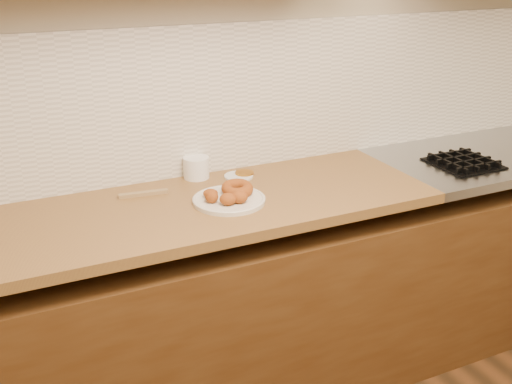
# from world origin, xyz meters

# --- Properties ---
(wall_back) EXTENTS (4.00, 0.02, 2.70)m
(wall_back) POSITION_xyz_m (0.00, 2.00, 1.35)
(wall_back) COLOR tan
(wall_back) RESTS_ON ground
(base_cabinet) EXTENTS (3.60, 0.60, 0.77)m
(base_cabinet) POSITION_xyz_m (0.00, 1.69, 0.39)
(base_cabinet) COLOR #503218
(base_cabinet) RESTS_ON floor
(butcher_block) EXTENTS (2.30, 0.62, 0.04)m
(butcher_block) POSITION_xyz_m (-0.65, 1.69, 0.88)
(butcher_block) COLOR brown
(butcher_block) RESTS_ON base_cabinet
(stovetop) EXTENTS (1.30, 0.62, 0.04)m
(stovetop) POSITION_xyz_m (1.15, 1.69, 0.88)
(stovetop) COLOR #9EA0A5
(stovetop) RESTS_ON base_cabinet
(backsplash) EXTENTS (3.60, 0.02, 0.60)m
(backsplash) POSITION_xyz_m (0.00, 1.99, 1.20)
(backsplash) COLOR silver
(backsplash) RESTS_ON wall_back
(donut_plate) EXTENTS (0.27, 0.27, 0.02)m
(donut_plate) POSITION_xyz_m (-0.28, 1.65, 0.91)
(donut_plate) COLOR beige
(donut_plate) RESTS_ON butcher_block
(ring_donut) EXTENTS (0.13, 0.13, 0.05)m
(ring_donut) POSITION_xyz_m (-0.24, 1.68, 0.94)
(ring_donut) COLOR #92470F
(ring_donut) RESTS_ON donut_plate
(fried_dough_chunks) EXTENTS (0.16, 0.16, 0.05)m
(fried_dough_chunks) POSITION_xyz_m (-0.31, 1.62, 0.94)
(fried_dough_chunks) COLOR #92470F
(fried_dough_chunks) RESTS_ON donut_plate
(plastic_tub) EXTENTS (0.13, 0.13, 0.09)m
(plastic_tub) POSITION_xyz_m (-0.30, 1.94, 0.94)
(plastic_tub) COLOR white
(plastic_tub) RESTS_ON butcher_block
(tub_lid) EXTENTS (0.15, 0.15, 0.01)m
(tub_lid) POSITION_xyz_m (-0.14, 1.88, 0.90)
(tub_lid) COLOR silver
(tub_lid) RESTS_ON butcher_block
(brass_jar_lid) EXTENTS (0.08, 0.08, 0.01)m
(brass_jar_lid) POSITION_xyz_m (-0.11, 1.89, 0.91)
(brass_jar_lid) COLOR #9C6519
(brass_jar_lid) RESTS_ON butcher_block
(wooden_utensil) EXTENTS (0.19, 0.04, 0.01)m
(wooden_utensil) POSITION_xyz_m (-0.55, 1.85, 0.91)
(wooden_utensil) COLOR olive
(wooden_utensil) RESTS_ON butcher_block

